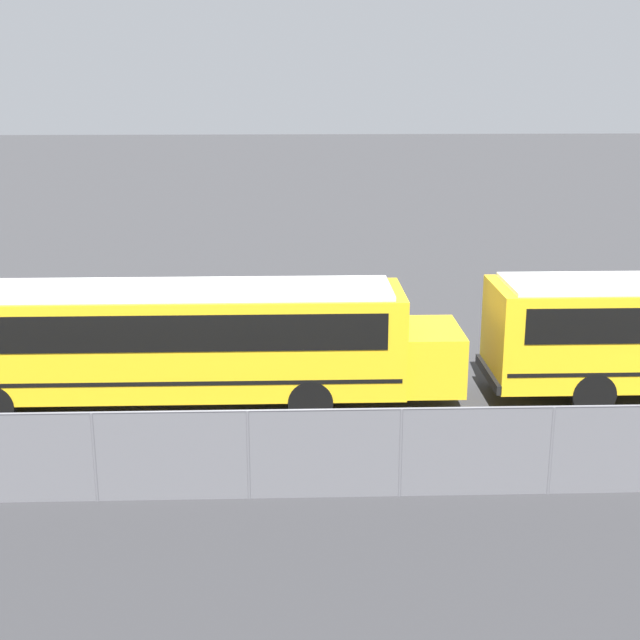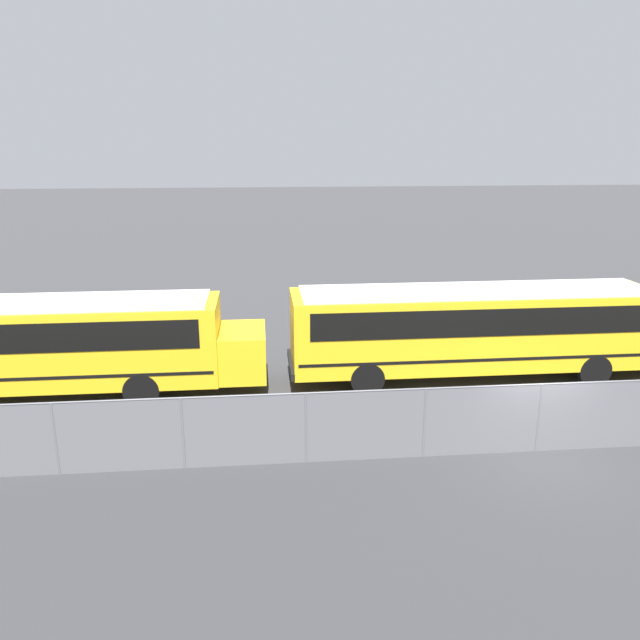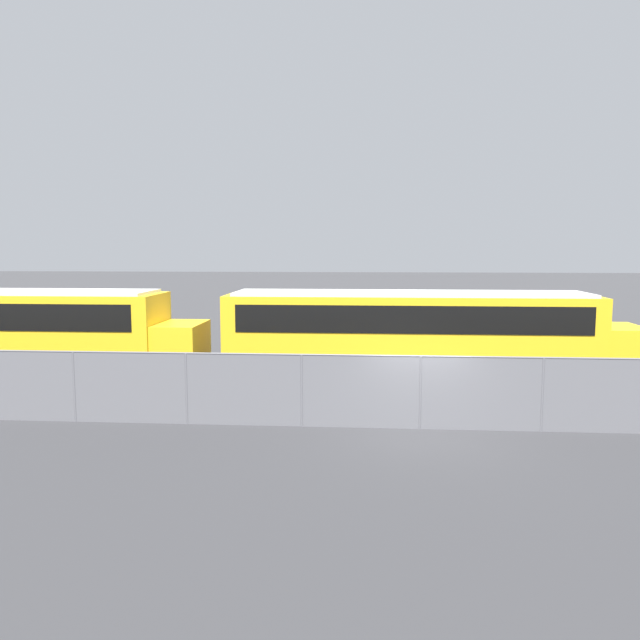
# 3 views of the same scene
# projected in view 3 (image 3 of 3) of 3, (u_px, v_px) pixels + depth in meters

# --- Properties ---
(ground_plane) EXTENTS (200.00, 200.00, 0.00)m
(ground_plane) POSITION_uv_depth(u_px,v_px,m) (420.00, 429.00, 15.93)
(ground_plane) COLOR #38383A
(road_strip) EXTENTS (118.81, 12.00, 0.01)m
(road_strip) POSITION_uv_depth(u_px,v_px,m) (451.00, 537.00, 9.99)
(road_strip) COLOR #333335
(road_strip) RESTS_ON ground_plane
(fence) EXTENTS (84.88, 0.07, 1.91)m
(fence) POSITION_uv_depth(u_px,v_px,m) (420.00, 392.00, 15.82)
(fence) COLOR #9EA0A5
(fence) RESTS_ON ground_plane
(school_bus_2) EXTENTS (13.87, 2.62, 3.14)m
(school_bus_2) POSITION_uv_depth(u_px,v_px,m) (418.00, 329.00, 21.00)
(school_bus_2) COLOR yellow
(school_bus_2) RESTS_ON ground_plane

